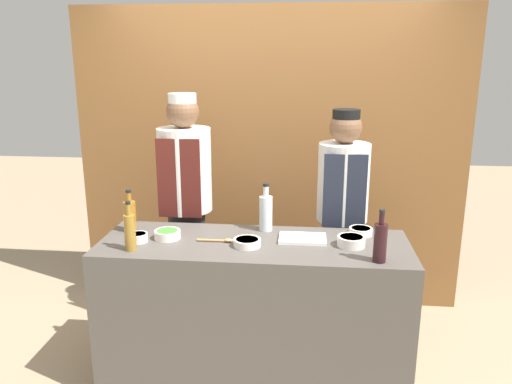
{
  "coord_description": "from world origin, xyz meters",
  "views": [
    {
      "loc": [
        0.3,
        -2.8,
        2.0
      ],
      "look_at": [
        0.0,
        0.13,
        1.21
      ],
      "focal_mm": 35.0,
      "sensor_mm": 36.0,
      "label": 1
    }
  ],
  "objects": [
    {
      "name": "sauce_bowl_purple",
      "position": [
        0.65,
        0.21,
        0.95
      ],
      "size": [
        0.15,
        0.15,
        0.04
      ],
      "color": "white",
      "rests_on": "counter"
    },
    {
      "name": "sauce_bowl_orange",
      "position": [
        0.58,
        0.0,
        0.96
      ],
      "size": [
        0.16,
        0.16,
        0.06
      ],
      "color": "white",
      "rests_on": "counter"
    },
    {
      "name": "cabinet_wall",
      "position": [
        0.0,
        1.19,
        1.2
      ],
      "size": [
        3.11,
        0.18,
        2.4
      ],
      "color": "brown",
      "rests_on": "ground_plane"
    },
    {
      "name": "bottle_wine",
      "position": [
        0.71,
        -0.22,
        1.05
      ],
      "size": [
        0.07,
        0.07,
        0.3
      ],
      "color": "black",
      "rests_on": "counter"
    },
    {
      "name": "bottle_vinegar",
      "position": [
        -0.69,
        -0.2,
        1.04
      ],
      "size": [
        0.06,
        0.06,
        0.29
      ],
      "color": "olive",
      "rests_on": "counter"
    },
    {
      "name": "sauce_bowl_brown",
      "position": [
        -0.03,
        -0.07,
        0.95
      ],
      "size": [
        0.16,
        0.16,
        0.04
      ],
      "color": "white",
      "rests_on": "counter"
    },
    {
      "name": "cutting_board",
      "position": [
        0.29,
        0.07,
        0.94
      ],
      "size": [
        0.29,
        0.19,
        0.02
      ],
      "color": "white",
      "rests_on": "counter"
    },
    {
      "name": "sauce_bowl_green",
      "position": [
        -0.53,
        0.01,
        0.96
      ],
      "size": [
        0.16,
        0.16,
        0.05
      ],
      "color": "white",
      "rests_on": "counter"
    },
    {
      "name": "bottle_amber",
      "position": [
        -0.81,
        0.12,
        1.04
      ],
      "size": [
        0.08,
        0.08,
        0.27
      ],
      "color": "#9E661E",
      "rests_on": "counter"
    },
    {
      "name": "chef_right",
      "position": [
        0.56,
        0.6,
        0.91
      ],
      "size": [
        0.36,
        0.36,
        1.67
      ],
      "color": "#28282D",
      "rests_on": "ground_plane"
    },
    {
      "name": "wooden_spoon",
      "position": [
        -0.21,
        -0.01,
        0.94
      ],
      "size": [
        0.22,
        0.04,
        0.02
      ],
      "color": "#B2844C",
      "rests_on": "counter"
    },
    {
      "name": "counter",
      "position": [
        0.0,
        0.0,
        0.46
      ],
      "size": [
        1.87,
        0.64,
        0.93
      ],
      "color": "#514C47",
      "rests_on": "ground_plane"
    },
    {
      "name": "chef_left",
      "position": [
        -0.56,
        0.6,
        0.96
      ],
      "size": [
        0.38,
        0.38,
        1.77
      ],
      "color": "#28282D",
      "rests_on": "ground_plane"
    },
    {
      "name": "sauce_bowl_yellow",
      "position": [
        -0.69,
        -0.06,
        0.96
      ],
      "size": [
        0.11,
        0.11,
        0.05
      ],
      "color": "white",
      "rests_on": "counter"
    },
    {
      "name": "bottle_clear",
      "position": [
        0.05,
        0.23,
        1.05
      ],
      "size": [
        0.08,
        0.08,
        0.31
      ],
      "color": "silver",
      "rests_on": "counter"
    },
    {
      "name": "ground_plane",
      "position": [
        0.0,
        0.0,
        0.0
      ],
      "size": [
        14.0,
        14.0,
        0.0
      ],
      "primitive_type": "plane",
      "color": "tan"
    }
  ]
}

